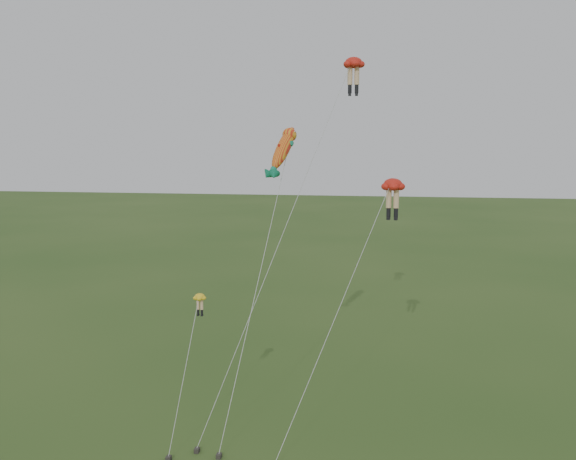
# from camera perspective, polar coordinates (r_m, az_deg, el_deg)

# --- Properties ---
(ground) EXTENTS (300.00, 300.00, 0.00)m
(ground) POSITION_cam_1_polar(r_m,az_deg,el_deg) (36.82, -5.00, -18.44)
(ground) COLOR #2B4B1A
(ground) RESTS_ON ground
(legs_kite_red_high) EXTENTS (8.29, 10.31, 21.36)m
(legs_kite_red_high) POSITION_cam_1_polar(r_m,az_deg,el_deg) (40.27, 5.60, 13.78)
(legs_kite_red_high) COLOR red
(legs_kite_red_high) RESTS_ON ground
(legs_kite_red_mid) EXTENTS (6.69, 11.48, 14.01)m
(legs_kite_red_mid) POSITION_cam_1_polar(r_m,az_deg,el_deg) (40.08, 9.18, 3.48)
(legs_kite_red_mid) COLOR red
(legs_kite_red_mid) RESTS_ON ground
(legs_kite_yellow) EXTENTS (1.14, 4.81, 7.85)m
(legs_kite_yellow) POSITION_cam_1_polar(r_m,az_deg,el_deg) (36.36, -8.06, -7.13)
(legs_kite_yellow) COLOR yellow
(legs_kite_yellow) RESTS_ON ground
(fish_kite) EXTENTS (3.41, 8.56, 17.37)m
(fish_kite) POSITION_cam_1_polar(r_m,az_deg,el_deg) (37.75, -0.44, 7.15)
(fish_kite) COLOR orange
(fish_kite) RESTS_ON ground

